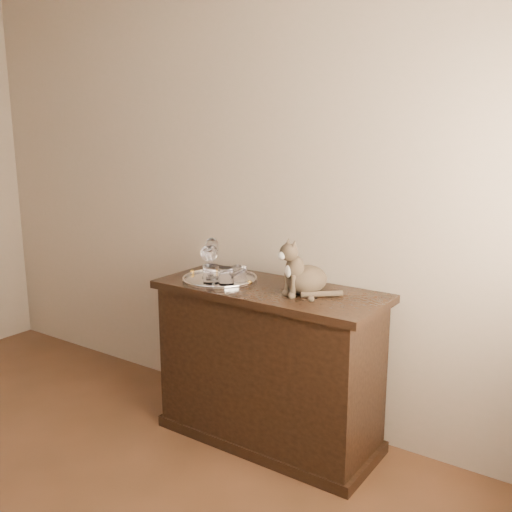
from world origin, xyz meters
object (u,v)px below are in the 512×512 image
Objects in this scene: wine_glass_c at (207,262)px; wine_glass_d at (212,261)px; tray at (220,280)px; tumbler_c at (240,274)px; wine_glass_a at (212,256)px; tumbler_a at (226,276)px; tumbler_b at (211,274)px; sideboard at (269,365)px; cat at (307,265)px.

wine_glass_d is (0.02, 0.02, 0.00)m from wine_glass_c.
tray is 0.12m from wine_glass_c.
wine_glass_a is at bearing 163.92° from tumbler_c.
tray is at bearing -2.21° from wine_glass_d.
tumbler_b is at bearing -164.29° from tumbler_a.
wine_glass_c reaches higher than sideboard.
tray is at bearing -174.23° from sideboard.
sideboard is 0.57m from tumbler_b.
wine_glass_c is at bearing -132.60° from wine_glass_d.
cat reaches higher than sideboard.
tumbler_b is 1.08× the size of tumbler_c.
tumbler_b is (-0.28, -0.12, 0.48)m from sideboard.
wine_glass_d reaches higher than wine_glass_c.
tumbler_a is 0.09m from tumbler_b.
wine_glass_d is at bearing 177.79° from tray.
tray is 0.11m from wine_glass_d.
tumbler_b is (0.07, -0.10, -0.04)m from wine_glass_d.
wine_glass_d is 0.56m from cat.
cat is at bearing 3.82° from sideboard.
wine_glass_a is at bearing 174.45° from sideboard.
tumbler_c is at bearing 40.28° from tumbler_b.
tumbler_c reaches higher than tray.
wine_glass_c is 0.19m from tumbler_a.
tumbler_a is at bearing 15.71° from tumbler_b.
tumbler_a is (0.10, -0.07, 0.05)m from tray.
sideboard is 0.53m from tumbler_a.
wine_glass_c is 0.99× the size of wine_glass_d.
tumbler_c is at bearing -16.08° from wine_glass_a.
wine_glass_a is (-0.40, 0.04, 0.53)m from sideboard.
tumbler_a is at bearing -140.64° from cat.
cat reaches higher than wine_glass_d.
cat is at bearing 6.55° from tumbler_c.
sideboard is 0.60m from cat.
cat is (0.50, 0.04, 0.14)m from tray.
tray reaches higher than sideboard.
cat is at bearing 4.27° from wine_glass_d.
cat reaches higher than tumbler_a.
sideboard is 13.46× the size of tumbler_a.
wine_glass_c is at bearing 139.64° from tumbler_b.
cat is at bearing -2.39° from wine_glass_a.
wine_glass_c is at bearing -172.55° from sideboard.
wine_glass_c reaches higher than tumbler_c.
sideboard is at bearing 5.77° from tray.
tumbler_b is 0.34× the size of cat.
wine_glass_d is 0.18m from tumbler_a.
wine_glass_a is at bearing 145.68° from tumbler_a.
tumbler_c is 0.31× the size of cat.
wine_glass_a is at bearing -158.96° from cat.
tumbler_b is 0.51m from cat.
tumbler_a is at bearing -25.72° from wine_glass_d.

